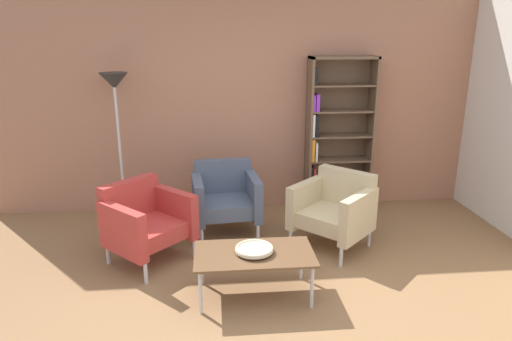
{
  "coord_description": "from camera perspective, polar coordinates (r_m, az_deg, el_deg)",
  "views": [
    {
      "loc": [
        -0.42,
        -3.15,
        2.16
      ],
      "look_at": [
        -0.04,
        0.84,
        0.95
      ],
      "focal_mm": 31.99,
      "sensor_mm": 36.0,
      "label": 1
    }
  ],
  "objects": [
    {
      "name": "armchair_spare_guest",
      "position": [
        5.09,
        -3.83,
        -3.27
      ],
      "size": [
        0.78,
        0.72,
        0.78
      ],
      "rotation": [
        0.0,
        0.0,
        0.1
      ],
      "color": "#4C566B",
      "rests_on": "ground_plane"
    },
    {
      "name": "bookshelf_tall",
      "position": [
        5.74,
        9.88,
        4.27
      ],
      "size": [
        0.8,
        0.3,
        1.9
      ],
      "color": "brown",
      "rests_on": "ground_plane"
    },
    {
      "name": "decorative_bowl",
      "position": [
        3.86,
        -0.22,
        -9.77
      ],
      "size": [
        0.32,
        0.32,
        0.05
      ],
      "color": "beige",
      "rests_on": "coffee_table_low"
    },
    {
      "name": "armchair_near_window",
      "position": [
        4.81,
        9.81,
        -4.7
      ],
      "size": [
        0.95,
        0.95,
        0.78
      ],
      "rotation": [
        0.0,
        0.0,
        -0.79
      ],
      "color": "#C6B289",
      "rests_on": "ground_plane"
    },
    {
      "name": "coffee_table_low",
      "position": [
        3.89,
        -0.22,
        -10.65
      ],
      "size": [
        1.0,
        0.56,
        0.4
      ],
      "color": "brown",
      "rests_on": "ground_plane"
    },
    {
      "name": "armchair_corner_red",
      "position": [
        4.58,
        -13.68,
        -6.1
      ],
      "size": [
        0.95,
        0.95,
        0.78
      ],
      "rotation": [
        0.0,
        0.0,
        0.8
      ],
      "color": "#B73833",
      "rests_on": "ground_plane"
    },
    {
      "name": "floor_lamp_torchiere",
      "position": [
        5.43,
        -17.16,
        8.56
      ],
      "size": [
        0.32,
        0.32,
        1.74
      ],
      "color": "silver",
      "rests_on": "ground_plane"
    },
    {
      "name": "ground_plane",
      "position": [
        3.84,
        1.91,
        -17.43
      ],
      "size": [
        8.32,
        8.32,
        0.0
      ],
      "primitive_type": "plane",
      "color": "olive"
    },
    {
      "name": "brick_back_panel",
      "position": [
        5.67,
        -1.09,
        9.62
      ],
      "size": [
        6.4,
        0.12,
        2.9
      ],
      "primitive_type": "cube",
      "color": "#A87056",
      "rests_on": "ground_plane"
    }
  ]
}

